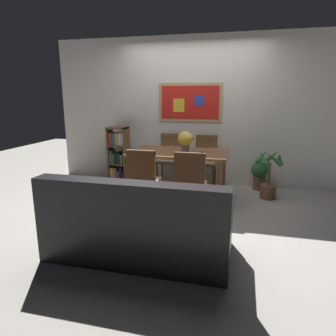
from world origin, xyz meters
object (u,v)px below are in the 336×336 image
at_px(dining_chair_far_left, 170,155).
at_px(dining_chair_far_right, 205,157).
at_px(dining_chair_near_right, 191,180).
at_px(flower_vase, 186,140).
at_px(tv_remote, 203,151).
at_px(potted_ivy, 259,174).
at_px(dining_table, 179,158).
at_px(leather_couch, 138,226).
at_px(dining_chair_near_left, 143,177).
at_px(potted_palm, 269,178).
at_px(bookshelf, 119,155).

relative_size(dining_chair_far_left, dining_chair_far_right, 1.00).
xyz_separation_m(dining_chair_near_right, flower_vase, (-0.21, 0.74, 0.40)).
bearing_deg(flower_vase, tv_remote, 13.31).
distance_m(dining_chair_near_right, potted_ivy, 1.87).
relative_size(dining_table, tv_remote, 9.07).
xyz_separation_m(dining_chair_far_right, leather_couch, (-0.35, -2.53, -0.23)).
bearing_deg(dining_table, flower_vase, -19.98).
bearing_deg(dining_chair_near_left, flower_vase, 59.79).
bearing_deg(dining_chair_near_right, flower_vase, 105.72).
distance_m(dining_chair_far_left, potted_palm, 1.75).
xyz_separation_m(dining_chair_near_left, leather_couch, (0.28, -1.01, -0.23)).
height_order(potted_ivy, tv_remote, tv_remote).
relative_size(dining_chair_far_right, flower_vase, 2.92).
distance_m(dining_chair_far_right, dining_chair_near_left, 1.65).
xyz_separation_m(dining_table, leather_couch, (-0.05, -1.78, -0.35)).
distance_m(dining_chair_far_right, flower_vase, 0.92).
height_order(bookshelf, potted_ivy, bookshelf).
distance_m(dining_table, dining_chair_near_left, 0.84).
bearing_deg(dining_table, potted_ivy, 33.76).
xyz_separation_m(dining_chair_near_left, potted_palm, (1.67, 1.13, -0.20)).
bearing_deg(dining_table, potted_palm, 15.27).
bearing_deg(dining_chair_near_right, dining_table, 111.63).
relative_size(dining_chair_far_left, dining_chair_near_right, 1.00).
relative_size(leather_couch, bookshelf, 1.76).
xyz_separation_m(leather_couch, tv_remote, (0.39, 1.80, 0.46)).
xyz_separation_m(leather_couch, bookshelf, (-1.27, 2.54, 0.18)).
relative_size(leather_couch, potted_palm, 2.26).
distance_m(flower_vase, tv_remote, 0.31).
distance_m(dining_chair_far_left, flower_vase, 1.02).
bearing_deg(potted_palm, dining_chair_far_right, 159.39).
height_order(dining_chair_far_left, dining_chair_far_right, same).
relative_size(dining_chair_far_right, bookshelf, 0.89).
xyz_separation_m(dining_table, dining_chair_far_right, (0.31, 0.76, -0.12)).
height_order(dining_chair_near_right, bookshelf, bookshelf).
xyz_separation_m(leather_couch, potted_palm, (1.39, 2.14, 0.03)).
xyz_separation_m(dining_chair_near_left, potted_ivy, (1.56, 1.59, -0.26)).
xyz_separation_m(dining_table, tv_remote, (0.35, 0.02, 0.11)).
bearing_deg(dining_chair_near_right, potted_ivy, 60.00).
xyz_separation_m(dining_chair_far_right, dining_chair_near_left, (-0.63, -1.52, 0.00)).
xyz_separation_m(dining_table, flower_vase, (0.10, -0.04, 0.28)).
distance_m(dining_table, dining_chair_far_left, 0.87).
relative_size(dining_table, dining_chair_near_left, 1.59).
bearing_deg(potted_ivy, tv_remote, -137.82).
xyz_separation_m(dining_chair_near_left, flower_vase, (0.42, 0.73, 0.40)).
bearing_deg(flower_vase, potted_palm, 17.94).
xyz_separation_m(dining_table, dining_chair_far_left, (-0.34, 0.79, -0.12)).
bearing_deg(tv_remote, dining_chair_far_right, 93.21).
relative_size(dining_chair_near_right, potted_palm, 1.14).
bearing_deg(dining_chair_far_right, potted_palm, -20.61).
relative_size(dining_table, dining_chair_far_left, 1.59).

